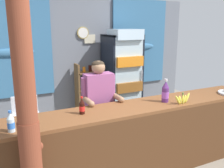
# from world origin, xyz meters

# --- Properties ---
(ground_plane) EXTENTS (6.98, 6.98, 0.00)m
(ground_plane) POSITION_xyz_m (0.00, 1.07, 0.00)
(ground_plane) COLOR gray
(back_wall_curtained) EXTENTS (5.26, 0.22, 2.55)m
(back_wall_curtained) POSITION_xyz_m (0.00, 2.72, 1.32)
(back_wall_curtained) COLOR slate
(back_wall_curtained) RESTS_ON ground
(stall_counter) EXTENTS (4.09, 0.57, 0.98)m
(stall_counter) POSITION_xyz_m (-0.10, 0.23, 0.61)
(stall_counter) COLOR brown
(stall_counter) RESTS_ON ground
(timber_post) EXTENTS (0.22, 0.20, 2.35)m
(timber_post) POSITION_xyz_m (-1.38, -0.10, 1.13)
(timber_post) COLOR brown
(timber_post) RESTS_ON ground
(drink_fridge) EXTENTS (0.70, 0.70, 1.92)m
(drink_fridge) POSITION_xyz_m (0.82, 2.22, 1.06)
(drink_fridge) COLOR black
(drink_fridge) RESTS_ON ground
(bottle_shelf_rack) EXTENTS (0.48, 0.28, 1.24)m
(bottle_shelf_rack) POSITION_xyz_m (0.12, 2.45, 0.64)
(bottle_shelf_rack) COLOR brown
(bottle_shelf_rack) RESTS_ON ground
(plastic_lawn_chair) EXTENTS (0.49, 0.49, 0.86)m
(plastic_lawn_chair) POSITION_xyz_m (-1.22, 1.77, 0.49)
(plastic_lawn_chair) COLOR silver
(plastic_lawn_chair) RESTS_ON ground
(shopkeeper) EXTENTS (0.51, 0.42, 1.53)m
(shopkeeper) POSITION_xyz_m (-0.30, 0.83, 0.97)
(shopkeeper) COLOR #28282D
(shopkeeper) RESTS_ON ground
(soda_bottle_grape_soda) EXTENTS (0.10, 0.10, 0.32)m
(soda_bottle_grape_soda) POSITION_xyz_m (0.47, 0.32, 1.12)
(soda_bottle_grape_soda) COLOR #56286B
(soda_bottle_grape_soda) RESTS_ON stall_counter
(soda_bottle_cola) EXTENTS (0.07, 0.07, 0.22)m
(soda_bottle_cola) POSITION_xyz_m (-0.71, 0.37, 1.07)
(soda_bottle_cola) COLOR black
(soda_bottle_cola) RESTS_ON stall_counter
(soda_bottle_water) EXTENTS (0.07, 0.07, 0.22)m
(soda_bottle_water) POSITION_xyz_m (-1.51, 0.20, 1.08)
(soda_bottle_water) COLOR silver
(soda_bottle_water) RESTS_ON stall_counter
(banana_bunch) EXTENTS (0.28, 0.06, 0.16)m
(banana_bunch) POSITION_xyz_m (0.63, 0.16, 1.04)
(banana_bunch) COLOR #DBCC42
(banana_bunch) RESTS_ON stall_counter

